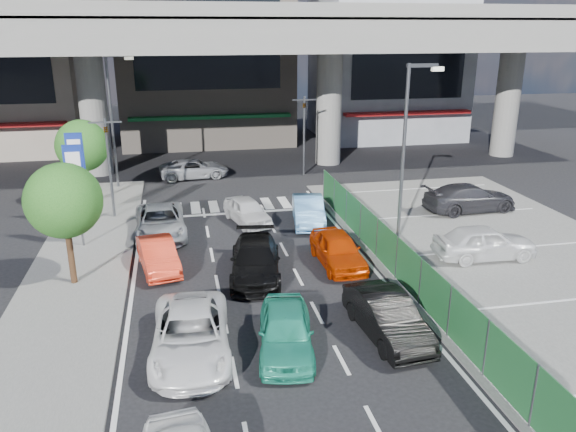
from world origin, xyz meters
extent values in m
plane|color=black|center=(0.00, 0.00, 0.00)|extent=(120.00, 120.00, 0.00)
cube|color=#5D5D5A|center=(11.00, 2.00, 0.03)|extent=(12.00, 28.00, 0.06)
cube|color=#5D5D5A|center=(-7.00, 4.00, 0.06)|extent=(4.00, 30.00, 0.12)
cylinder|color=slate|center=(-8.00, 22.00, 4.00)|extent=(1.80, 1.80, 8.00)
cylinder|color=slate|center=(8.00, 22.00, 4.00)|extent=(1.80, 1.80, 8.00)
cylinder|color=slate|center=(22.00, 22.00, 4.00)|extent=(1.80, 1.80, 8.00)
cube|color=slate|center=(0.00, 22.00, 9.00)|extent=(64.00, 14.00, 2.00)
cube|color=slate|center=(0.00, 15.20, 10.30)|extent=(64.00, 0.40, 0.90)
cube|color=slate|center=(0.00, 28.80, 10.30)|extent=(64.00, 0.40, 0.90)
cube|color=gray|center=(-16.00, 32.00, 6.50)|extent=(12.00, 10.00, 13.00)
cube|color=gray|center=(0.00, 33.00, 7.50)|extent=(14.00, 10.00, 15.00)
cube|color=#156A2E|center=(0.00, 27.90, 2.80)|extent=(12.60, 1.60, 0.25)
cube|color=black|center=(0.00, 27.98, 8.25)|extent=(11.20, 0.10, 6.75)
cube|color=gray|center=(16.00, 32.00, 6.00)|extent=(12.00, 10.00, 12.00)
cube|color=#B11516|center=(16.00, 26.90, 2.80)|extent=(10.80, 1.60, 0.25)
cube|color=black|center=(16.00, 26.98, 6.60)|extent=(9.60, 0.10, 5.40)
cylinder|color=#595B60|center=(-6.20, 12.00, 2.60)|extent=(0.14, 0.14, 5.20)
cube|color=#595B60|center=(-6.20, 12.00, 5.00)|extent=(1.60, 0.08, 0.08)
imported|color=black|center=(-6.20, 12.00, 4.70)|extent=(0.26, 1.24, 0.50)
cylinder|color=#595B60|center=(5.50, 19.00, 2.60)|extent=(0.14, 0.14, 5.20)
cube|color=#595B60|center=(5.50, 19.00, 5.00)|extent=(1.60, 0.08, 0.08)
imported|color=black|center=(5.50, 19.00, 4.70)|extent=(0.26, 1.24, 0.50)
cylinder|color=#595B60|center=(7.00, 6.00, 4.00)|extent=(0.16, 0.16, 8.00)
cube|color=#595B60|center=(7.60, 6.00, 7.90)|extent=(1.40, 0.15, 0.15)
cube|color=silver|center=(8.30, 6.00, 7.75)|extent=(0.50, 0.22, 0.18)
cylinder|color=#595B60|center=(-6.50, 18.00, 4.00)|extent=(0.16, 0.16, 8.00)
cube|color=#595B60|center=(-5.90, 18.00, 7.90)|extent=(1.40, 0.15, 0.15)
cube|color=silver|center=(-5.20, 18.00, 7.75)|extent=(0.50, 0.22, 0.18)
cylinder|color=#595B60|center=(-7.20, 8.00, 1.10)|extent=(0.10, 0.10, 2.20)
cube|color=navy|center=(-7.20, 8.00, 3.20)|extent=(0.80, 0.12, 3.00)
cube|color=white|center=(-7.20, 7.93, 3.20)|extent=(0.60, 0.02, 2.40)
cylinder|color=#595B60|center=(-7.60, 11.00, 1.10)|extent=(0.10, 0.10, 2.20)
cube|color=navy|center=(-7.60, 11.00, 3.20)|extent=(0.80, 0.12, 3.00)
cube|color=white|center=(-7.60, 10.93, 3.20)|extent=(0.60, 0.02, 2.40)
cylinder|color=#382314|center=(-7.00, 4.00, 1.20)|extent=(0.24, 0.24, 2.40)
sphere|color=#174C15|center=(-7.00, 4.00, 3.40)|extent=(2.80, 2.80, 2.80)
cylinder|color=#382314|center=(-7.80, 14.50, 1.20)|extent=(0.24, 0.24, 2.40)
sphere|color=#174C15|center=(-7.80, 14.50, 3.40)|extent=(2.80, 2.80, 2.80)
imported|color=white|center=(-2.76, -1.81, 0.69)|extent=(2.53, 5.07, 1.38)
imported|color=teal|center=(0.07, -2.17, 0.69)|extent=(2.27, 4.26, 1.38)
imported|color=black|center=(3.40, -1.95, 0.69)|extent=(1.80, 4.30, 1.38)
imported|color=red|center=(-3.84, 4.87, 0.63)|extent=(1.96, 3.97, 1.25)
imported|color=black|center=(-0.04, 3.43, 0.69)|extent=(2.61, 4.99, 1.38)
imported|color=#C33203|center=(3.47, 3.88, 0.69)|extent=(1.72, 4.09, 1.38)
imported|color=#B2B6BB|center=(-3.80, 8.89, 0.69)|extent=(2.49, 5.05, 1.38)
imported|color=silver|center=(0.48, 9.95, 0.64)|extent=(2.40, 4.00, 1.28)
imported|color=#5C99CF|center=(3.48, 9.19, 0.69)|extent=(2.10, 4.37, 1.38)
imported|color=#AAACB2|center=(-1.76, 19.59, 0.62)|extent=(4.68, 2.51, 1.25)
imported|color=silver|center=(9.73, 3.19, 0.79)|extent=(4.36, 1.90, 1.47)
imported|color=#2B2B2F|center=(12.39, 9.35, 0.79)|extent=(5.17, 2.39, 1.46)
cone|color=#E74E0C|center=(6.11, 5.80, 0.42)|extent=(0.43, 0.43, 0.72)
camera|label=1|loc=(-2.83, -16.88, 9.39)|focal=35.00mm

